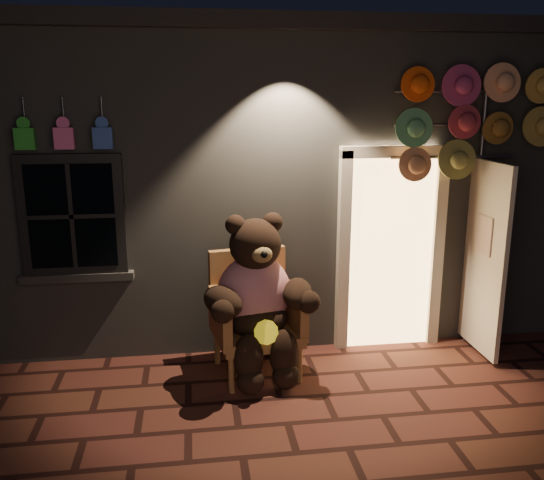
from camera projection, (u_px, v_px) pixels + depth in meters
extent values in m
plane|color=#4D231D|center=(288.00, 424.00, 4.85)|extent=(60.00, 60.00, 0.00)
cube|color=slate|center=(243.00, 170.00, 8.29)|extent=(7.00, 5.00, 3.30)
cube|color=black|center=(241.00, 43.00, 7.87)|extent=(7.30, 5.30, 0.16)
cube|color=black|center=(73.00, 215.00, 5.62)|extent=(1.00, 0.10, 1.20)
cube|color=black|center=(72.00, 216.00, 5.59)|extent=(0.82, 0.06, 1.02)
cube|color=slate|center=(78.00, 277.00, 5.77)|extent=(1.10, 0.14, 0.08)
cube|color=#F5BC6E|center=(389.00, 252.00, 6.20)|extent=(0.92, 0.10, 2.10)
cube|color=beige|center=(343.00, 255.00, 6.09)|extent=(0.12, 0.12, 2.20)
cube|color=beige|center=(437.00, 251.00, 6.23)|extent=(0.12, 0.12, 2.20)
cube|color=beige|center=(396.00, 152.00, 5.90)|extent=(1.16, 0.12, 0.12)
cube|color=beige|center=(485.00, 258.00, 5.96)|extent=(0.05, 0.80, 2.00)
cube|color=green|center=(25.00, 139.00, 5.31)|extent=(0.18, 0.07, 0.20)
cylinder|color=#59595E|center=(24.00, 111.00, 5.31)|extent=(0.02, 0.02, 0.25)
cube|color=#DD5B9E|center=(64.00, 138.00, 5.36)|extent=(0.18, 0.07, 0.20)
cylinder|color=#59595E|center=(63.00, 111.00, 5.36)|extent=(0.02, 0.02, 0.25)
cube|color=#2D4E9F|center=(103.00, 138.00, 5.41)|extent=(0.18, 0.07, 0.20)
cylinder|color=#59595E|center=(102.00, 111.00, 5.40)|extent=(0.02, 0.02, 0.25)
cube|color=olive|center=(257.00, 334.00, 5.65)|extent=(0.89, 0.84, 0.11)
cube|color=olive|center=(248.00, 286.00, 5.87)|extent=(0.79, 0.22, 0.78)
cube|color=olive|center=(220.00, 318.00, 5.47)|extent=(0.20, 0.68, 0.45)
cube|color=olive|center=(293.00, 309.00, 5.68)|extent=(0.20, 0.68, 0.45)
cylinder|color=olive|center=(231.00, 375.00, 5.32)|extent=(0.06, 0.06, 0.36)
cylinder|color=olive|center=(299.00, 365.00, 5.52)|extent=(0.06, 0.06, 0.36)
cylinder|color=olive|center=(217.00, 347.00, 5.90)|extent=(0.06, 0.06, 0.36)
cylinder|color=olive|center=(279.00, 339.00, 6.10)|extent=(0.06, 0.06, 0.36)
ellipsoid|color=#B7132B|center=(254.00, 293.00, 5.60)|extent=(0.81, 0.69, 0.76)
ellipsoid|color=black|center=(257.00, 318.00, 5.57)|extent=(0.67, 0.60, 0.36)
sphere|color=black|center=(255.00, 244.00, 5.42)|extent=(0.57, 0.57, 0.49)
sphere|color=black|center=(235.00, 225.00, 5.35)|extent=(0.19, 0.19, 0.19)
sphere|color=black|center=(273.00, 222.00, 5.46)|extent=(0.19, 0.19, 0.19)
ellipsoid|color=olive|center=(262.00, 255.00, 5.23)|extent=(0.21, 0.16, 0.15)
ellipsoid|color=black|center=(223.00, 302.00, 5.27)|extent=(0.49, 0.57, 0.28)
ellipsoid|color=black|center=(297.00, 294.00, 5.48)|extent=(0.37, 0.54, 0.28)
ellipsoid|color=black|center=(248.00, 358.00, 5.29)|extent=(0.28, 0.28, 0.47)
ellipsoid|color=black|center=(284.00, 353.00, 5.39)|extent=(0.28, 0.28, 0.47)
sphere|color=black|center=(250.00, 381.00, 5.28)|extent=(0.26, 0.26, 0.26)
sphere|color=black|center=(286.00, 375.00, 5.38)|extent=(0.26, 0.26, 0.26)
cylinder|color=yellow|center=(266.00, 332.00, 5.28)|extent=(0.25, 0.13, 0.23)
cylinder|color=#59595E|center=(476.00, 213.00, 6.12)|extent=(0.04, 0.04, 2.95)
cylinder|color=#59595E|center=(457.00, 91.00, 5.75)|extent=(1.31, 0.03, 0.03)
cylinder|color=#59595E|center=(455.00, 125.00, 5.83)|extent=(1.31, 0.03, 0.03)
cylinder|color=#59595E|center=(452.00, 157.00, 5.91)|extent=(1.31, 0.03, 0.03)
cylinder|color=#FB5512|center=(419.00, 86.00, 5.62)|extent=(0.37, 0.11, 0.37)
cylinder|color=#BE3D73|center=(462.00, 86.00, 5.65)|extent=(0.37, 0.11, 0.37)
cylinder|color=#FCAC7A|center=(506.00, 86.00, 5.68)|extent=(0.37, 0.11, 0.37)
cylinder|color=gold|center=(543.00, 86.00, 5.80)|extent=(0.37, 0.11, 0.37)
cylinder|color=#60AF74|center=(418.00, 125.00, 5.69)|extent=(0.37, 0.11, 0.37)
cylinder|color=#A93341|center=(461.00, 125.00, 5.72)|extent=(0.37, 0.11, 0.37)
cylinder|color=olive|center=(499.00, 125.00, 5.83)|extent=(0.37, 0.11, 0.37)
cylinder|color=#BB9845|center=(540.00, 124.00, 5.86)|extent=(0.37, 0.11, 0.37)
cylinder|color=#E39462|center=(416.00, 164.00, 5.75)|extent=(0.37, 0.11, 0.37)
cylinder|color=olive|center=(455.00, 163.00, 5.87)|extent=(0.37, 0.11, 0.37)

